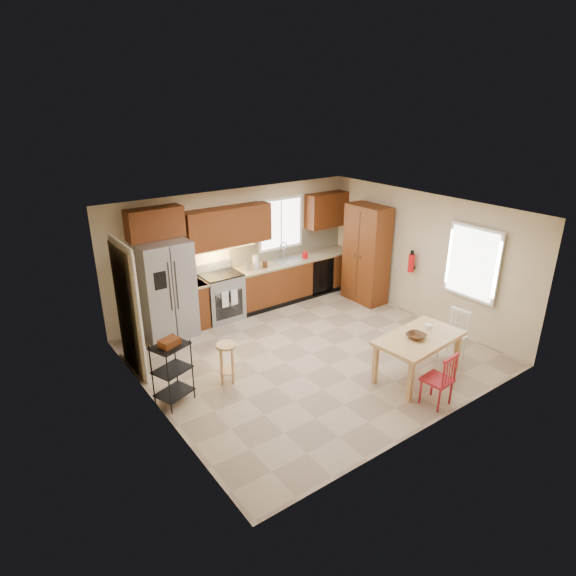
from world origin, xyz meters
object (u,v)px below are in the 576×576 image
(fire_extinguisher, at_px, (411,263))
(chair_red, at_px, (437,379))
(soap_bottle, at_px, (305,254))
(table_bowl, at_px, (416,338))
(range_stove, at_px, (221,297))
(pantry, at_px, (366,254))
(dining_table, at_px, (417,357))
(table_jar, at_px, (428,328))
(utility_cart, at_px, (173,373))
(chair_white, at_px, (453,336))
(bar_stool, at_px, (227,363))
(refrigerator, at_px, (166,290))

(fire_extinguisher, height_order, chair_red, fire_extinguisher)
(soap_bottle, xyz_separation_m, table_bowl, (-0.67, -3.65, -0.29))
(range_stove, bearing_deg, pantry, -18.29)
(range_stove, height_order, soap_bottle, soap_bottle)
(dining_table, xyz_separation_m, table_jar, (0.31, 0.09, 0.39))
(fire_extinguisher, xyz_separation_m, utility_cart, (-5.13, -0.10, -0.61))
(table_bowl, bearing_deg, chair_red, -111.83)
(soap_bottle, relative_size, chair_white, 0.23)
(dining_table, distance_m, table_jar, 0.50)
(soap_bottle, xyz_separation_m, dining_table, (-0.58, -3.65, -0.65))
(pantry, bearing_deg, bar_stool, -164.48)
(refrigerator, xyz_separation_m, fire_extinguisher, (4.33, -1.98, 0.19))
(refrigerator, height_order, utility_cart, refrigerator)
(chair_red, xyz_separation_m, table_bowl, (0.26, 0.65, 0.29))
(utility_cart, bearing_deg, soap_bottle, 7.54)
(soap_bottle, height_order, chair_red, soap_bottle)
(dining_table, bearing_deg, refrigerator, 119.75)
(chair_red, relative_size, table_jar, 7.49)
(refrigerator, xyz_separation_m, pantry, (4.13, -0.93, 0.14))
(refrigerator, distance_m, bar_stool, 2.13)
(pantry, bearing_deg, chair_white, -102.05)
(chair_white, xyz_separation_m, table_bowl, (-1.04, -0.05, 0.29))
(pantry, bearing_deg, table_jar, -114.50)
(chair_red, bearing_deg, soap_bottle, 72.30)
(soap_bottle, bearing_deg, fire_extinguisher, -59.47)
(dining_table, relative_size, table_bowl, 4.94)
(range_stove, relative_size, chair_red, 1.09)
(range_stove, xyz_separation_m, chair_white, (2.40, -3.69, -0.04))
(refrigerator, distance_m, utility_cart, 2.26)
(soap_bottle, bearing_deg, chair_white, -84.09)
(chair_red, distance_m, bar_stool, 3.14)
(soap_bottle, bearing_deg, range_stove, 177.60)
(table_bowl, relative_size, table_jar, 2.58)
(pantry, relative_size, chair_red, 2.49)
(refrigerator, bearing_deg, utility_cart, -111.07)
(range_stove, distance_m, fire_extinguisher, 3.83)
(pantry, height_order, dining_table, pantry)
(pantry, bearing_deg, refrigerator, 167.38)
(fire_extinguisher, bearing_deg, chair_red, -131.44)
(utility_cart, bearing_deg, dining_table, -44.93)
(soap_bottle, distance_m, pantry, 1.31)
(fire_extinguisher, distance_m, bar_stool, 4.30)
(refrigerator, distance_m, table_bowl, 4.46)
(chair_white, bearing_deg, table_jar, 80.90)
(dining_table, distance_m, chair_red, 0.74)
(chair_white, relative_size, utility_cart, 0.86)
(fire_extinguisher, distance_m, table_bowl, 2.52)
(refrigerator, relative_size, bar_stool, 2.78)
(range_stove, height_order, utility_cart, utility_cart)
(table_bowl, bearing_deg, soap_bottle, 79.66)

